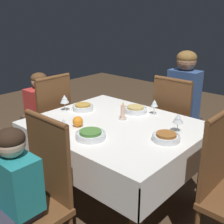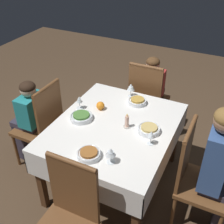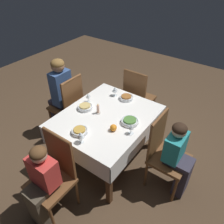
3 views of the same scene
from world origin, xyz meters
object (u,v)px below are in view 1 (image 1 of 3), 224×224
(bowl_east, at_px, (83,107))
(orange_fruit, at_px, (78,121))
(wine_glass_south, at_px, (154,104))
(bowl_north, at_px, (91,135))
(candle_centerpiece, at_px, (123,113))
(person_child_teal, at_px, (8,206))
(chair_south, at_px, (176,122))
(bowl_south, at_px, (135,109))
(person_adult_denim, at_px, (185,103))
(person_child_red, at_px, (39,114))
(wine_glass_north, at_px, (64,124))
(wine_glass_west, at_px, (178,119))
(bowl_west, at_px, (166,137))
(wine_glass_east, at_px, (65,99))
(dining_table, at_px, (115,134))
(chair_north, at_px, (35,193))
(chair_east, at_px, (49,119))

(bowl_east, distance_m, orange_fruit, 0.39)
(wine_glass_south, bearing_deg, bowl_north, 85.43)
(candle_centerpiece, bearing_deg, person_child_teal, 94.21)
(chair_south, distance_m, bowl_south, 0.56)
(person_adult_denim, height_order, bowl_south, person_adult_denim)
(candle_centerpiece, bearing_deg, bowl_south, -82.85)
(bowl_north, bearing_deg, bowl_south, -81.63)
(bowl_east, bearing_deg, orange_fruit, 131.79)
(person_child_red, xyz_separation_m, wine_glass_north, (-1.00, 0.44, 0.28))
(wine_glass_south, bearing_deg, chair_south, -89.20)
(person_adult_denim, distance_m, bowl_north, 1.30)
(chair_south, relative_size, person_child_red, 1.00)
(bowl_south, distance_m, wine_glass_west, 0.52)
(person_child_red, xyz_separation_m, bowl_north, (-1.15, 0.33, 0.21))
(bowl_east, xyz_separation_m, candle_centerpiece, (-0.42, -0.06, 0.03))
(bowl_east, distance_m, bowl_west, 0.91)
(bowl_west, bearing_deg, wine_glass_west, -84.17)
(person_child_teal, relative_size, bowl_east, 5.27)
(bowl_south, bearing_deg, wine_glass_east, 37.70)
(person_adult_denim, bearing_deg, dining_table, 83.98)
(bowl_south, relative_size, candle_centerpiece, 1.38)
(bowl_east, bearing_deg, chair_north, 120.23)
(chair_east, relative_size, bowl_north, 4.70)
(person_child_red, height_order, wine_glass_south, person_child_red)
(bowl_west, bearing_deg, wine_glass_east, 3.94)
(person_child_red, bearing_deg, wine_glass_south, 107.77)
(bowl_south, distance_m, wine_glass_north, 0.76)
(dining_table, xyz_separation_m, candle_centerpiece, (0.02, -0.12, 0.14))
(person_child_teal, relative_size, bowl_west, 5.19)
(chair_east, bearing_deg, dining_table, 89.68)
(chair_south, distance_m, chair_north, 1.62)
(person_child_red, bearing_deg, bowl_east, 94.36)
(chair_east, distance_m, person_child_red, 0.18)
(bowl_west, bearing_deg, bowl_south, -31.73)
(person_adult_denim, xyz_separation_m, bowl_south, (0.15, 0.65, 0.07))
(person_adult_denim, bearing_deg, wine_glass_north, 81.72)
(wine_glass_east, distance_m, wine_glass_west, 1.03)
(chair_east, distance_m, wine_glass_east, 0.49)
(person_child_teal, relative_size, candle_centerpiece, 6.86)
(person_adult_denim, bearing_deg, chair_south, 90.00)
(person_child_red, bearing_deg, person_adult_denim, 128.85)
(wine_glass_south, bearing_deg, chair_north, 87.87)
(wine_glass_west, bearing_deg, chair_south, -60.66)
(person_child_teal, relative_size, wine_glass_south, 7.53)
(bowl_west, bearing_deg, dining_table, 0.54)
(chair_south, bearing_deg, candle_centerpiece, 80.12)
(person_child_teal, xyz_separation_m, candle_centerpiece, (0.08, -1.11, 0.24))
(chair_east, height_order, bowl_east, chair_east)
(chair_south, bearing_deg, wine_glass_north, 80.65)
(candle_centerpiece, distance_m, orange_fruit, 0.39)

